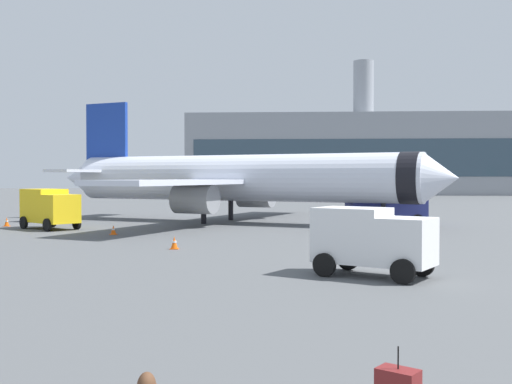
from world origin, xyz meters
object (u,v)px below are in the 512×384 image
object	(u,v)px
cargo_van	(372,238)
safety_cone_near	(174,243)
safety_cone_mid	(7,222)
safety_cone_far	(113,230)
fuel_truck	(385,202)
airplane_at_gate	(237,178)
service_truck	(49,207)

from	to	relation	value
cargo_van	safety_cone_near	distance (m)	12.53
safety_cone_mid	safety_cone_far	world-z (taller)	safety_cone_mid
fuel_truck	cargo_van	xyz separation A→B (m)	(-4.27, -25.63, -0.32)
airplane_at_gate	safety_cone_mid	size ratio (longest dim) A/B	49.77
service_truck	safety_cone_near	size ratio (longest dim) A/B	7.67
safety_cone_mid	safety_cone_far	distance (m)	11.90
fuel_truck	safety_cone_mid	world-z (taller)	fuel_truck
service_truck	cargo_van	bearing A→B (deg)	-44.74
cargo_van	fuel_truck	bearing A→B (deg)	80.55
service_truck	safety_cone_far	bearing A→B (deg)	-34.48
service_truck	cargo_van	xyz separation A→B (m)	(20.58, -20.40, -0.16)
cargo_van	safety_cone_mid	xyz separation A→B (m)	(-24.82, 22.63, -1.11)
cargo_van	safety_cone_far	world-z (taller)	cargo_van
airplane_at_gate	service_truck	size ratio (longest dim) A/B	6.74
service_truck	safety_cone_mid	world-z (taller)	service_truck
safety_cone_mid	cargo_van	bearing A→B (deg)	-42.36
airplane_at_gate	cargo_van	world-z (taller)	airplane_at_gate
service_truck	safety_cone_near	world-z (taller)	service_truck
service_truck	safety_cone_far	size ratio (longest dim) A/B	8.39
safety_cone_near	safety_cone_mid	distance (m)	21.12
safety_cone_near	safety_cone_mid	world-z (taller)	safety_cone_mid
service_truck	fuel_truck	distance (m)	25.40
airplane_at_gate	safety_cone_near	xyz separation A→B (m)	(-1.56, -19.16, -3.33)
cargo_van	safety_cone_mid	distance (m)	33.61
service_truck	cargo_van	size ratio (longest dim) A/B	1.06
airplane_at_gate	fuel_truck	xyz separation A→B (m)	(11.88, -1.98, -1.88)
safety_cone_near	safety_cone_far	world-z (taller)	safety_cone_near
service_truck	safety_cone_near	bearing A→B (deg)	-46.31
service_truck	fuel_truck	xyz separation A→B (m)	(24.85, 5.24, 0.16)
service_truck	safety_cone_mid	distance (m)	4.96
service_truck	cargo_van	world-z (taller)	service_truck
airplane_at_gate	fuel_truck	world-z (taller)	airplane_at_gate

